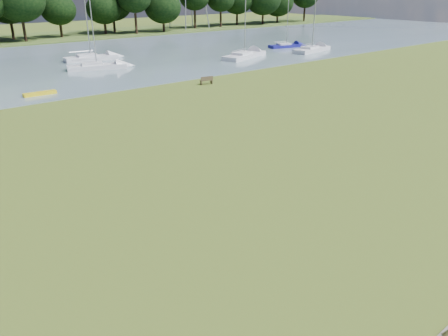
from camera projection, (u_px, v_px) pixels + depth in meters
ground at (215, 182)px, 22.28m from camera, size 220.00×220.00×0.00m
riverbank_bench at (207, 80)px, 44.04m from camera, size 1.39×0.68×0.82m
kayak at (40, 93)px, 39.64m from camera, size 2.88×0.71×0.29m
tree_line at (4, 7)px, 73.39m from camera, size 158.39×8.22×9.95m
sailboat_1 at (312, 48)px, 65.28m from camera, size 7.81×3.39×10.80m
sailboat_5 at (244, 54)px, 59.78m from camera, size 8.54×4.77×10.67m
sailboat_6 at (90, 56)px, 57.82m from camera, size 7.08×2.64×9.16m
sailboat_7 at (96, 65)px, 51.76m from camera, size 7.02×3.91×9.47m
sailboat_8 at (286, 45)px, 69.86m from camera, size 6.09×2.91×7.71m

